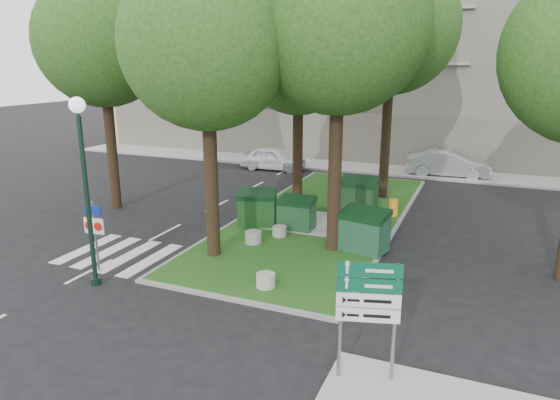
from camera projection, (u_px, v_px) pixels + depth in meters
The scene contains 24 objects.
ground at pixel (216, 296), 13.85m from camera, with size 120.00×120.00×0.00m, color black.
median_island at pixel (322, 217), 20.76m from camera, with size 6.00×16.00×0.12m, color #1C4D16.
median_kerb at pixel (322, 217), 20.77m from camera, with size 6.30×16.30×0.10m, color gray.
building_sidewalk at pixel (368, 168), 30.29m from camera, with size 42.00×3.00×0.12m, color #999993.
zebra_crossing at pixel (140, 258), 16.57m from camera, with size 5.00×3.00×0.01m, color silver.
apartment_building at pixel (398, 37), 34.84m from camera, with size 41.00×12.00×16.00m, color tan.
tree_median_near_left at pixel (209, 26), 14.70m from camera, with size 5.20×5.20×10.53m.
tree_median_near_right at pixel (343, 4), 15.00m from camera, with size 5.60×5.60×11.46m.
tree_median_mid at pixel (301, 45), 20.38m from camera, with size 4.80×4.80×9.99m.
tree_median_far at pixel (395, 13), 21.51m from camera, with size 5.80×5.80×11.93m.
tree_street_left at pixel (103, 27), 20.32m from camera, with size 5.40×5.40×11.00m.
dumpster_a at pixel (257, 208), 19.46m from camera, with size 1.75×1.46×1.40m.
dumpster_b at pixel (297, 213), 19.02m from camera, with size 1.36×0.96×1.26m.
dumpster_c at pixel (358, 196), 21.15m from camera, with size 1.59×1.13×1.46m.
dumpster_d at pixel (364, 231), 16.76m from camera, with size 1.74×1.38×1.45m.
bollard_left at pixel (253, 237), 17.58m from camera, with size 0.58×0.58×0.42m, color gray.
bollard_right at pixel (266, 280), 14.14m from camera, with size 0.55×0.55×0.39m, color #A9AAA4.
bollard_mid at pixel (279, 231), 18.28m from camera, with size 0.52×0.52×0.37m, color gray.
litter_bin at pixel (393, 207), 20.69m from camera, with size 0.40×0.40×0.70m, color gold.
street_lamp at pixel (84, 171), 13.71m from camera, with size 0.43×0.43×5.40m.
traffic_sign_pole at pixel (95, 227), 15.15m from camera, with size 0.68×0.10×2.26m.
directional_sign at pixel (368, 303), 9.67m from camera, with size 1.21×0.39×2.49m.
car_white at pixel (273, 158), 30.06m from camera, with size 1.62×4.03×1.37m, color white.
car_silver at pixel (449, 164), 28.13m from camera, with size 1.59×4.56×1.50m, color #A3A6AB.
Camera 1 is at (6.50, -10.97, 6.28)m, focal length 32.00 mm.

